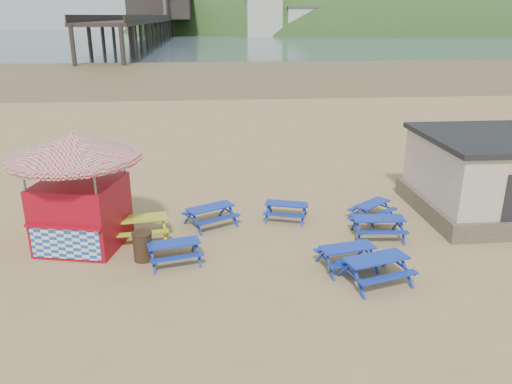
{
  "coord_description": "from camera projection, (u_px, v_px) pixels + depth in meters",
  "views": [
    {
      "loc": [
        -1.29,
        -16.43,
        7.39
      ],
      "look_at": [
        0.4,
        1.5,
        1.0
      ],
      "focal_mm": 35.0,
      "sensor_mm": 36.0,
      "label": 1
    }
  ],
  "objects": [
    {
      "name": "sea",
      "position": [
        210.0,
        37.0,
        177.49
      ],
      "size": [
        400.0,
        400.0,
        0.0
      ],
      "primitive_type": "plane",
      "color": "#435460",
      "rests_on": "ground"
    },
    {
      "name": "picnic_table_blue_d",
      "position": [
        174.0,
        252.0,
        15.72
      ],
      "size": [
        1.88,
        1.64,
        0.68
      ],
      "rotation": [
        0.0,
        0.0,
        0.23
      ],
      "color": "#181CA5",
      "rests_on": "ground"
    },
    {
      "name": "wet_sand",
      "position": [
        217.0,
        71.0,
        69.6
      ],
      "size": [
        400.0,
        400.0,
        0.0
      ],
      "primitive_type": "plane",
      "color": "brown",
      "rests_on": "ground"
    },
    {
      "name": "picnic_table_blue_b",
      "position": [
        286.0,
        211.0,
        19.04
      ],
      "size": [
        1.89,
        1.69,
        0.66
      ],
      "rotation": [
        0.0,
        0.0,
        -0.3
      ],
      "color": "#181CA5",
      "rests_on": "ground"
    },
    {
      "name": "pier",
      "position": [
        160.0,
        21.0,
        181.78
      ],
      "size": [
        24.0,
        220.0,
        39.29
      ],
      "color": "black",
      "rests_on": "ground"
    },
    {
      "name": "picnic_table_blue_g",
      "position": [
        347.0,
        257.0,
        15.38
      ],
      "size": [
        1.91,
        1.66,
        0.71
      ],
      "rotation": [
        0.0,
        0.0,
        0.19
      ],
      "color": "#181CA5",
      "rests_on": "ground"
    },
    {
      "name": "picnic_table_blue_a",
      "position": [
        211.0,
        216.0,
        18.51
      ],
      "size": [
        2.2,
        2.06,
        0.73
      ],
      "rotation": [
        0.0,
        0.0,
        0.5
      ],
      "color": "#181CA5",
      "rests_on": "ground"
    },
    {
      "name": "picnic_table_blue_f",
      "position": [
        378.0,
        227.0,
        17.49
      ],
      "size": [
        1.86,
        1.54,
        0.74
      ],
      "rotation": [
        0.0,
        0.0,
        -0.07
      ],
      "color": "#181CA5",
      "rests_on": "ground"
    },
    {
      "name": "litter_bin",
      "position": [
        143.0,
        246.0,
        15.81
      ],
      "size": [
        0.65,
        0.65,
        0.95
      ],
      "color": "#3A2B18",
      "rests_on": "ground"
    },
    {
      "name": "headland_town",
      "position": [
        394.0,
        53.0,
        244.8
      ],
      "size": [
        264.0,
        144.0,
        108.0
      ],
      "color": "#2D4C1E",
      "rests_on": "ground"
    },
    {
      "name": "ice_cream_kiosk",
      "position": [
        77.0,
        176.0,
        16.22
      ],
      "size": [
        5.21,
        5.21,
        3.88
      ],
      "rotation": [
        0.0,
        0.0,
        -0.23
      ],
      "color": "maroon",
      "rests_on": "ground"
    },
    {
      "name": "ground",
      "position": [
        249.0,
        232.0,
        18.0
      ],
      "size": [
        400.0,
        400.0,
        0.0
      ],
      "primitive_type": "plane",
      "color": "tan",
      "rests_on": "ground"
    },
    {
      "name": "picnic_table_blue_e",
      "position": [
        375.0,
        270.0,
        14.53
      ],
      "size": [
        2.22,
        1.97,
        0.79
      ],
      "rotation": [
        0.0,
        0.0,
        0.28
      ],
      "color": "#181CA5",
      "rests_on": "ground"
    },
    {
      "name": "picnic_table_blue_c",
      "position": [
        372.0,
        211.0,
        19.11
      ],
      "size": [
        1.98,
        1.92,
        0.65
      ],
      "rotation": [
        0.0,
        0.0,
        0.64
      ],
      "color": "#181CA5",
      "rests_on": "ground"
    },
    {
      "name": "picnic_table_yellow",
      "position": [
        140.0,
        228.0,
        17.36
      ],
      "size": [
        2.11,
        1.8,
        0.8
      ],
      "rotation": [
        0.0,
        0.0,
        0.15
      ],
      "color": "#9BC20A",
      "rests_on": "ground"
    }
  ]
}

